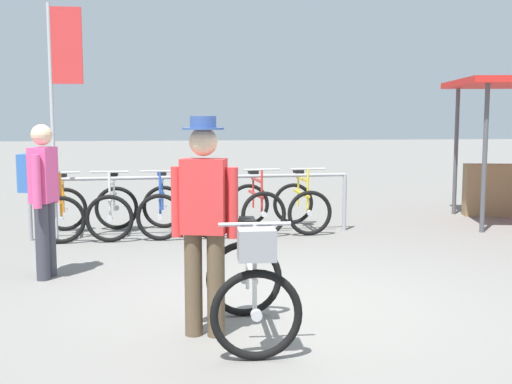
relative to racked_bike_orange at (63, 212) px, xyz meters
The scene contains 12 objects.
ground_plane 4.51m from the racked_bike_orange, 55.09° to the right, with size 80.00×80.00×0.00m, color slate.
bike_rack_rail 1.89m from the racked_bike_orange, ahead, with size 4.60×0.30×0.88m.
racked_bike_orange is the anchor object (origin of this frame).
racked_bike_white 0.70m from the racked_bike_orange, ahead, with size 0.66×1.09×0.97m.
racked_bike_blue 1.40m from the racked_bike_orange, ahead, with size 0.70×1.10×0.97m.
racked_bike_black 2.10m from the racked_bike_orange, ahead, with size 0.67×1.09×0.97m.
racked_bike_red 2.80m from the racked_bike_orange, ahead, with size 0.76×1.16×0.97m.
racked_bike_yellow 3.50m from the racked_bike_orange, ahead, with size 0.72×1.14×0.97m.
featured_bicycle 5.04m from the racked_bike_orange, 64.45° to the right, with size 0.68×1.18×0.97m.
person_with_featured_bike 4.80m from the racked_bike_orange, 67.45° to the right, with size 0.51×0.32×1.72m.
pedestrian_with_backpack 2.44m from the racked_bike_orange, 85.10° to the right, with size 0.38×0.52×1.64m.
banner_flag 1.92m from the racked_bike_orange, 75.62° to the right, with size 0.45×0.05×3.20m.
Camera 1 is at (-0.95, -5.63, 1.73)m, focal length 44.98 mm.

